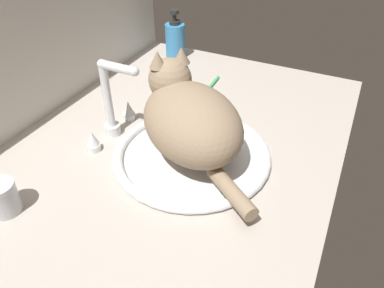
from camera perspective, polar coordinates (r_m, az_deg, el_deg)
countertop at (r=89.79cm, az=-1.99°, el=-0.23°), size 104.33×74.83×3.00cm
backsplash_wall at (r=102.76cm, az=-22.25°, el=13.33°), size 104.33×2.40×37.79cm
sink_basin at (r=83.06cm, az=-0.00°, el=-1.67°), size 35.93×35.93×2.19cm
faucet at (r=88.70cm, az=-12.51°, el=5.64°), size 18.12×11.56×19.96cm
cat at (r=78.75cm, az=-0.56°, el=4.29°), size 32.01×36.46×20.09cm
soap_pump_bottle at (r=129.65cm, az=-2.68°, el=16.09°), size 6.63×6.63×16.33cm
metal_jar at (r=78.35cm, az=-27.68°, el=-7.51°), size 5.95×5.95×6.75cm
toothbrush at (r=109.93cm, az=2.61°, el=8.74°), size 15.64×1.76×1.70cm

